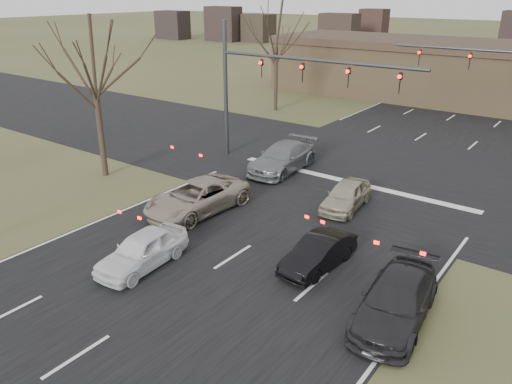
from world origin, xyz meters
TOP-DOWN VIEW (x-y plane):
  - ground at (0.00, 0.00)m, footprint 360.00×360.00m
  - road_cross at (0.00, 15.00)m, footprint 200.00×14.00m
  - building at (2.00, 38.00)m, footprint 42.40×10.40m
  - mast_arm_near at (-5.23, 13.00)m, footprint 12.12×0.24m
  - tree_left_near at (-11.50, 6.00)m, footprint 5.10×5.10m
  - tree_left_far at (-13.00, 25.00)m, footprint 5.70×5.70m
  - car_silver_suv at (-4.00, 5.36)m, footprint 2.80×5.44m
  - car_white_sedan at (-2.29, 0.52)m, footprint 1.86×4.02m
  - car_black_hatch at (3.00, 4.30)m, footprint 1.47×3.68m
  - car_charcoal_sedan at (6.50, 2.94)m, footprint 2.46×4.92m
  - car_grey_ahead at (-4.00, 12.50)m, footprint 2.43×5.37m
  - car_silver_ahead at (1.33, 9.80)m, footprint 1.92×3.90m

SIDE VIEW (x-z plane):
  - ground at x=0.00m, z-range 0.00..0.00m
  - road_cross at x=0.00m, z-range 0.00..0.03m
  - car_black_hatch at x=3.00m, z-range 0.00..1.19m
  - car_silver_ahead at x=1.33m, z-range 0.00..1.28m
  - car_white_sedan at x=-2.29m, z-range 0.00..1.33m
  - car_charcoal_sedan at x=6.50m, z-range 0.00..1.37m
  - car_silver_suv at x=-4.00m, z-range 0.00..1.47m
  - car_grey_ahead at x=-4.00m, z-range 0.00..1.53m
  - building at x=2.00m, z-range 0.02..5.32m
  - mast_arm_near at x=-5.23m, z-range 1.07..9.07m
  - tree_left_near at x=-11.50m, z-range 2.32..10.82m
  - tree_left_far at x=-13.00m, z-range 2.59..12.09m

